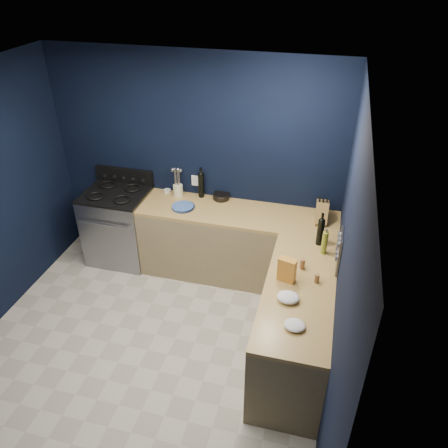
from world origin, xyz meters
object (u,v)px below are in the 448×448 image
(plate_stack, at_px, (183,207))
(utensil_crock, at_px, (178,190))
(knife_block, at_px, (322,212))
(crouton_bag, at_px, (287,270))
(gas_range, at_px, (120,227))

(plate_stack, height_order, utensil_crock, utensil_crock)
(plate_stack, xyz_separation_m, utensil_crock, (-0.15, 0.27, 0.06))
(plate_stack, distance_m, utensil_crock, 0.32)
(knife_block, bearing_deg, plate_stack, -178.34)
(plate_stack, height_order, crouton_bag, crouton_bag)
(crouton_bag, bearing_deg, plate_stack, 158.12)
(gas_range, distance_m, utensil_crock, 0.92)
(crouton_bag, bearing_deg, gas_range, 169.49)
(plate_stack, bearing_deg, gas_range, 176.47)
(gas_range, xyz_separation_m, plate_stack, (0.89, -0.05, 0.46))
(utensil_crock, bearing_deg, plate_stack, -60.87)
(gas_range, height_order, plate_stack, plate_stack)
(gas_range, distance_m, crouton_bag, 2.53)
(gas_range, bearing_deg, utensil_crock, 16.29)
(gas_range, xyz_separation_m, crouton_bag, (2.23, -1.05, 0.56))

